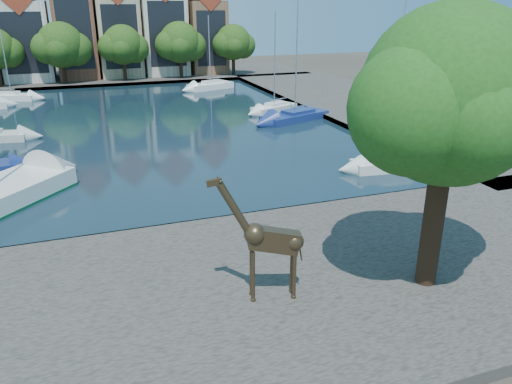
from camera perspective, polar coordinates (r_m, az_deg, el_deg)
ground at (r=25.98m, az=-7.37°, el=-4.21°), size 160.00×160.00×0.00m
water_basin at (r=48.55m, az=-13.71°, el=7.38°), size 38.00×50.00×0.08m
near_quay at (r=19.89m, az=-2.83°, el=-11.71°), size 50.00×14.00×0.50m
far_quay at (r=79.92m, az=-16.53°, el=12.46°), size 60.00×16.00×0.50m
right_quay at (r=56.69m, az=12.53°, el=9.60°), size 14.00×52.00×0.50m
plane_tree at (r=19.00m, az=21.56°, el=9.49°), size 8.32×6.40×10.62m
townhouse_west_inner at (r=79.34m, az=-24.95°, el=16.55°), size 6.43×9.18×15.15m
townhouse_center at (r=79.09m, az=-20.18°, el=17.92°), size 5.44×9.18×16.93m
townhouse_east_inner at (r=79.40m, az=-15.60°, el=17.95°), size 5.94×9.18×15.79m
townhouse_east_mid at (r=80.20m, az=-10.76°, el=18.62°), size 6.43×9.18×16.65m
townhouse_east_end at (r=81.56m, az=-5.98°, el=18.19°), size 5.44×9.18×14.43m
far_tree_mid_west at (r=73.78m, az=-21.32°, el=15.23°), size 7.80×6.00×8.00m
far_tree_mid_east at (r=74.10m, az=-14.93°, el=15.81°), size 7.02×5.40×7.52m
far_tree_east at (r=75.25m, az=-8.63°, el=16.41°), size 7.54×5.80×7.84m
far_tree_far_east at (r=77.24m, az=-2.56°, el=16.61°), size 6.76×5.20×7.36m
giraffe_statue at (r=18.17m, az=1.30°, el=-5.49°), size 3.39×1.07×4.86m
sailboat_left_e at (r=65.99m, az=-26.18°, el=9.88°), size 5.73×3.57×10.41m
sailboat_right_a at (r=35.58m, az=15.05°, el=3.36°), size 5.41×2.42×10.98m
sailboat_right_b at (r=49.21m, az=4.46°, el=8.80°), size 7.48×4.76×12.11m
sailboat_right_c at (r=52.96m, az=2.08°, el=9.71°), size 5.48×3.73×9.96m
sailboat_right_d at (r=67.45m, az=-5.22°, el=12.12°), size 6.52×4.12×9.21m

